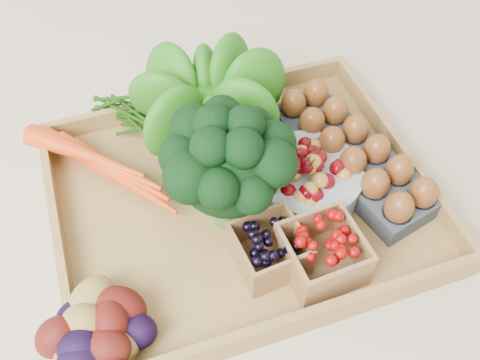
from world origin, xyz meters
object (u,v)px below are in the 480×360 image
object	(u,v)px
broccoli	(229,186)
cherry_bowl	(307,179)
tray	(240,201)
egg_carton	(351,158)

from	to	relation	value
broccoli	cherry_bowl	distance (m)	0.14
tray	cherry_bowl	xyz separation A→B (m)	(0.10, -0.01, 0.03)
cherry_bowl	egg_carton	world-z (taller)	cherry_bowl
broccoli	cherry_bowl	xyz separation A→B (m)	(0.13, 0.01, -0.05)
cherry_bowl	tray	bearing A→B (deg)	172.11
cherry_bowl	egg_carton	bearing A→B (deg)	13.34
cherry_bowl	egg_carton	xyz separation A→B (m)	(0.08, 0.02, -0.00)
broccoli	egg_carton	bearing A→B (deg)	8.34
egg_carton	broccoli	bearing A→B (deg)	174.47
egg_carton	tray	bearing A→B (deg)	167.81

